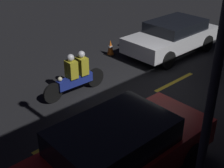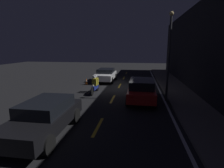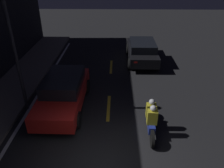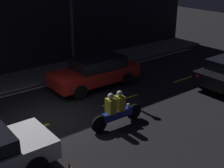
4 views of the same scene
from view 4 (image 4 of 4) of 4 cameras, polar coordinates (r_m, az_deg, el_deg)
name	(u,v)px [view 4 (image 4 of 4)]	position (r m, az deg, el deg)	size (l,w,h in m)	color
ground_plane	(49,124)	(12.11, -11.46, -7.19)	(56.00, 56.00, 0.00)	black
raised_curb	(2,84)	(16.32, -19.44, 0.02)	(28.00, 2.31, 0.13)	#605B56
lane_dash_c	(24,132)	(11.78, -15.83, -8.51)	(2.00, 0.14, 0.01)	gold
lane_dash_d	(121,100)	(13.79, 1.57, -2.96)	(2.00, 0.14, 0.01)	gold
lane_dash_e	(187,78)	(16.80, 13.53, 1.09)	(2.00, 0.14, 0.01)	gold
lane_solid_kerb	(13,94)	(15.10, -17.63, -1.76)	(25.20, 0.14, 0.01)	silver
taxi_red	(96,71)	(14.99, -3.01, 2.37)	(4.37, 1.89, 1.48)	red
motorcycle	(116,110)	(11.46, 0.74, -4.80)	(2.25, 0.38, 1.39)	black
street_lamp	(71,16)	(15.65, -7.43, 12.31)	(0.28, 0.28, 5.76)	#333338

